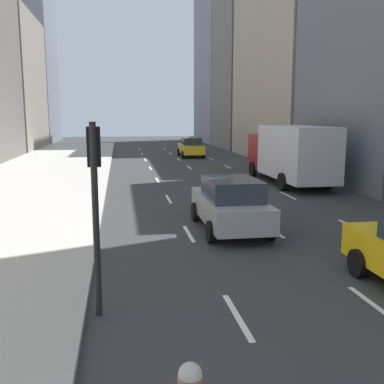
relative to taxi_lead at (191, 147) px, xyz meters
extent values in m
cube|color=#ADAAA3|center=(-11.00, -13.14, -0.81)|extent=(8.00, 66.00, 0.15)
cube|color=white|center=(-4.20, -32.14, -0.87)|extent=(0.12, 2.00, 0.01)
cube|color=white|center=(-4.20, -26.14, -0.87)|extent=(0.12, 2.00, 0.01)
cube|color=white|center=(-4.20, -20.14, -0.87)|extent=(0.12, 2.00, 0.01)
cube|color=white|center=(-4.20, -14.14, -0.87)|extent=(0.12, 2.00, 0.01)
cube|color=white|center=(-4.20, -8.14, -0.87)|extent=(0.12, 2.00, 0.01)
cube|color=white|center=(-4.20, -2.14, -0.87)|extent=(0.12, 2.00, 0.01)
cube|color=white|center=(-4.20, 3.86, -0.87)|extent=(0.12, 2.00, 0.01)
cube|color=white|center=(-4.20, 9.86, -0.87)|extent=(0.12, 2.00, 0.01)
cube|color=white|center=(-1.40, -32.14, -0.87)|extent=(0.12, 2.00, 0.01)
cube|color=white|center=(-1.40, -26.14, -0.87)|extent=(0.12, 2.00, 0.01)
cube|color=white|center=(-1.40, -20.14, -0.87)|extent=(0.12, 2.00, 0.01)
cube|color=white|center=(-1.40, -14.14, -0.87)|extent=(0.12, 2.00, 0.01)
cube|color=white|center=(-1.40, -8.14, -0.87)|extent=(0.12, 2.00, 0.01)
cube|color=white|center=(-1.40, -2.14, -0.87)|extent=(0.12, 2.00, 0.01)
cube|color=white|center=(-1.40, 3.86, -0.87)|extent=(0.12, 2.00, 0.01)
cube|color=white|center=(-1.40, 9.86, -0.87)|extent=(0.12, 2.00, 0.01)
cube|color=white|center=(1.40, -26.14, -0.87)|extent=(0.12, 2.00, 0.01)
cube|color=white|center=(1.40, -20.14, -0.87)|extent=(0.12, 2.00, 0.01)
cube|color=white|center=(1.40, -14.14, -0.87)|extent=(0.12, 2.00, 0.01)
cube|color=white|center=(1.40, -8.14, -0.87)|extent=(0.12, 2.00, 0.01)
cube|color=white|center=(1.40, -2.14, -0.87)|extent=(0.12, 2.00, 0.01)
cube|color=white|center=(1.40, 3.86, -0.87)|extent=(0.12, 2.00, 0.01)
cube|color=white|center=(1.40, 9.86, -0.87)|extent=(0.12, 2.00, 0.01)
cube|color=gray|center=(-18.00, 12.17, 6.22)|extent=(6.00, 13.80, 14.19)
cube|color=gray|center=(-18.00, 25.71, 8.94)|extent=(6.00, 12.41, 19.64)
cube|color=#A89E89|center=(8.00, -3.01, 6.65)|extent=(6.00, 15.73, 15.07)
cube|color=slate|center=(8.00, 10.58, 12.49)|extent=(6.00, 10.04, 26.74)
cube|color=gray|center=(8.00, 22.34, 16.50)|extent=(6.00, 12.93, 34.75)
cube|color=yellow|center=(0.00, 0.07, -0.17)|extent=(1.80, 4.40, 0.76)
cube|color=#28333D|center=(0.00, -0.19, 0.53)|extent=(1.58, 2.29, 0.64)
cube|color=#F2E599|center=(0.00, -0.19, 0.92)|extent=(0.44, 0.20, 0.14)
cylinder|color=black|center=(-0.90, 1.43, -0.55)|extent=(0.22, 0.66, 0.66)
cylinder|color=black|center=(0.90, 1.43, -0.55)|extent=(0.22, 0.66, 0.66)
cylinder|color=black|center=(-0.90, -1.29, -0.55)|extent=(0.22, 0.66, 0.66)
cylinder|color=black|center=(0.90, -1.29, -0.55)|extent=(0.22, 0.66, 0.66)
cylinder|color=black|center=(-0.90, -30.54, -0.55)|extent=(0.22, 0.66, 0.66)
cube|color=#9EA0A5|center=(-2.80, -25.82, -0.17)|extent=(1.80, 4.52, 0.75)
cube|color=#28333D|center=(-2.80, -26.09, 0.52)|extent=(1.58, 2.35, 0.64)
cylinder|color=black|center=(-3.70, -24.42, -0.55)|extent=(0.22, 0.66, 0.66)
cylinder|color=black|center=(-1.90, -24.42, -0.55)|extent=(0.22, 0.66, 0.66)
cylinder|color=black|center=(-3.70, -27.22, -0.55)|extent=(0.22, 0.66, 0.66)
cylinder|color=black|center=(-1.90, -27.22, -0.55)|extent=(0.22, 0.66, 0.66)
cube|color=maroon|center=(2.80, -13.36, 0.62)|extent=(2.10, 2.40, 2.10)
cube|color=#28333D|center=(2.80, -12.21, 0.92)|extent=(1.90, 0.10, 0.90)
cube|color=silver|center=(2.80, -17.56, 0.92)|extent=(2.30, 6.00, 2.70)
cylinder|color=black|center=(1.75, -13.36, -0.43)|extent=(0.28, 0.90, 0.90)
cylinder|color=black|center=(3.85, -13.36, -0.43)|extent=(0.28, 0.90, 0.90)
cylinder|color=black|center=(1.65, -18.76, -0.43)|extent=(0.28, 0.90, 0.90)
cylinder|color=black|center=(3.95, -18.76, -0.43)|extent=(0.28, 0.90, 0.90)
sphere|color=brown|center=(-5.77, -36.49, 0.70)|extent=(0.22, 0.22, 0.22)
sphere|color=#B2AD9E|center=(-5.77, -36.49, 0.76)|extent=(0.20, 0.20, 0.20)
cylinder|color=black|center=(-6.75, -31.66, 0.92)|extent=(0.12, 0.12, 3.60)
cube|color=black|center=(-6.75, -31.48, 2.27)|extent=(0.24, 0.20, 0.72)
sphere|color=red|center=(-6.75, -31.37, 2.50)|extent=(0.14, 0.14, 0.14)
sphere|color=#4C3F14|center=(-6.75, -31.37, 2.27)|extent=(0.14, 0.14, 0.14)
sphere|color=#198C2D|center=(-6.75, -31.37, 2.04)|extent=(0.14, 0.14, 0.14)
camera|label=1|loc=(-6.28, -39.77, 2.83)|focal=42.00mm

